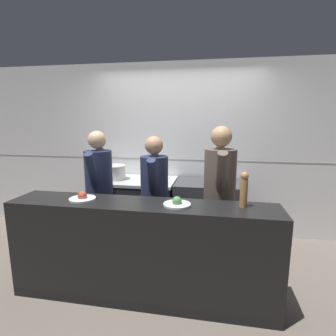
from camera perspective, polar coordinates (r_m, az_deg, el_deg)
name	(u,v)px	position (r m, az deg, el deg)	size (l,w,h in m)	color
ground_plane	(161,279)	(3.20, -1.44, -22.92)	(14.00, 14.00, 0.00)	#6B6056
wall_back_tiled	(179,150)	(4.06, 2.41, 4.01)	(8.00, 0.06, 2.60)	white
oven_range	(135,208)	(4.00, -7.17, -8.73)	(1.20, 0.71, 0.89)	#232326
prep_counter	(208,213)	(3.83, 8.71, -9.67)	(0.93, 0.65, 0.90)	#38383D
pass_counter	(142,252)	(2.70, -5.65, -17.67)	(2.58, 0.45, 0.99)	black
stock_pot	(114,172)	(3.92, -11.60, -0.83)	(0.34, 0.34, 0.21)	beige
sauce_pot	(155,173)	(3.83, -2.87, -1.20)	(0.30, 0.30, 0.17)	beige
mixing_bowl_steel	(223,179)	(3.72, 11.91, -2.30)	(0.27, 0.27, 0.10)	#B7BABF
plated_dish_main	(82,198)	(2.72, -18.12, -6.15)	(0.26, 0.26, 0.09)	white
plated_dish_appetiser	(177,203)	(2.43, 1.96, -7.66)	(0.25, 0.25, 0.09)	white
pepper_mill	(244,189)	(2.44, 16.20, -4.37)	(0.07, 0.07, 0.32)	#AD7A47
chef_head_cook	(99,190)	(3.35, -14.71, -4.60)	(0.36, 0.71, 1.63)	black
chef_sous	(155,196)	(3.10, -2.95, -6.07)	(0.36, 0.69, 1.58)	black
chef_line	(219,195)	(2.96, 11.10, -5.72)	(0.36, 0.74, 1.70)	black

